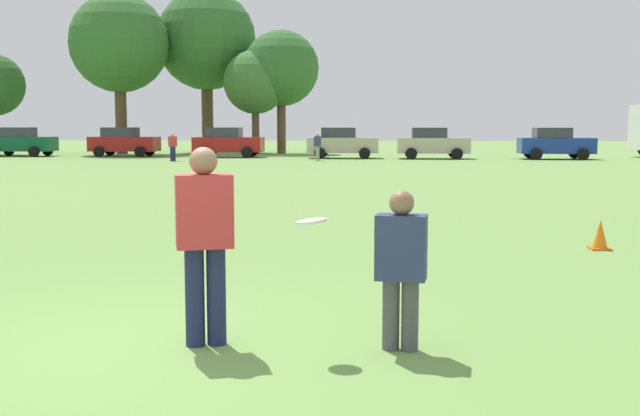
{
  "coord_description": "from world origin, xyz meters",
  "views": [
    {
      "loc": [
        2.05,
        -6.51,
        1.98
      ],
      "look_at": [
        1.46,
        3.05,
        0.94
      ],
      "focal_mm": 42.99,
      "sensor_mm": 36.0,
      "label": 1
    }
  ],
  "objects_px": {
    "bystander_sideline_watcher": "(317,145)",
    "bystander_far_jogger": "(173,145)",
    "parked_car_mid_left": "(124,142)",
    "parked_car_mid_right": "(342,143)",
    "player_thrower": "(205,235)",
    "parked_car_far_right": "(555,143)",
    "player_defender": "(401,262)",
    "parked_car_near_right": "(432,143)",
    "parked_car_center": "(228,142)",
    "frisbee": "(311,221)",
    "traffic_cone": "(600,235)",
    "parked_car_near_left": "(20,142)"
  },
  "relations": [
    {
      "from": "parked_car_center",
      "to": "bystander_sideline_watcher",
      "type": "height_order",
      "value": "parked_car_center"
    },
    {
      "from": "player_defender",
      "to": "parked_car_near_left",
      "type": "bearing_deg",
      "value": 118.67
    },
    {
      "from": "parked_car_near_left",
      "to": "parked_car_near_right",
      "type": "relative_size",
      "value": 1.0
    },
    {
      "from": "frisbee",
      "to": "bystander_sideline_watcher",
      "type": "height_order",
      "value": "bystander_sideline_watcher"
    },
    {
      "from": "player_thrower",
      "to": "traffic_cone",
      "type": "distance_m",
      "value": 7.69
    },
    {
      "from": "parked_car_far_right",
      "to": "parked_car_mid_right",
      "type": "bearing_deg",
      "value": 177.69
    },
    {
      "from": "player_thrower",
      "to": "parked_car_mid_right",
      "type": "height_order",
      "value": "parked_car_mid_right"
    },
    {
      "from": "player_defender",
      "to": "parked_car_mid_left",
      "type": "bearing_deg",
      "value": 110.91
    },
    {
      "from": "player_defender",
      "to": "parked_car_far_right",
      "type": "xyz_separation_m",
      "value": [
        10.57,
        38.53,
        0.14
      ]
    },
    {
      "from": "bystander_far_jogger",
      "to": "parked_car_center",
      "type": "bearing_deg",
      "value": 67.87
    },
    {
      "from": "parked_car_near_left",
      "to": "parked_car_center",
      "type": "xyz_separation_m",
      "value": [
        13.39,
        -0.61,
        0.0
      ]
    },
    {
      "from": "player_defender",
      "to": "bystander_far_jogger",
      "type": "relative_size",
      "value": 0.91
    },
    {
      "from": "parked_car_mid_right",
      "to": "bystander_far_jogger",
      "type": "relative_size",
      "value": 2.72
    },
    {
      "from": "player_defender",
      "to": "bystander_far_jogger",
      "type": "height_order",
      "value": "bystander_far_jogger"
    },
    {
      "from": "parked_car_near_right",
      "to": "player_thrower",
      "type": "bearing_deg",
      "value": -97.75
    },
    {
      "from": "parked_car_far_right",
      "to": "bystander_far_jogger",
      "type": "xyz_separation_m",
      "value": [
        -21.52,
        -3.65,
        -0.04
      ]
    },
    {
      "from": "parked_car_mid_left",
      "to": "bystander_far_jogger",
      "type": "bearing_deg",
      "value": -52.14
    },
    {
      "from": "parked_car_mid_left",
      "to": "parked_car_center",
      "type": "xyz_separation_m",
      "value": [
        6.78,
        -0.85,
        0.0
      ]
    },
    {
      "from": "bystander_far_jogger",
      "to": "player_defender",
      "type": "bearing_deg",
      "value": -72.58
    },
    {
      "from": "frisbee",
      "to": "parked_car_center",
      "type": "bearing_deg",
      "value": 101.36
    },
    {
      "from": "parked_car_far_right",
      "to": "parked_car_mid_left",
      "type": "bearing_deg",
      "value": 174.82
    },
    {
      "from": "player_thrower",
      "to": "parked_car_far_right",
      "type": "xyz_separation_m",
      "value": [
        12.32,
        38.48,
        -0.08
      ]
    },
    {
      "from": "bystander_sideline_watcher",
      "to": "traffic_cone",
      "type": "bearing_deg",
      "value": -77.86
    },
    {
      "from": "player_thrower",
      "to": "parked_car_center",
      "type": "height_order",
      "value": "parked_car_center"
    },
    {
      "from": "player_thrower",
      "to": "bystander_far_jogger",
      "type": "height_order",
      "value": "player_thrower"
    },
    {
      "from": "parked_car_mid_left",
      "to": "bystander_sideline_watcher",
      "type": "bearing_deg",
      "value": -22.39
    },
    {
      "from": "traffic_cone",
      "to": "bystander_sideline_watcher",
      "type": "distance_m",
      "value": 30.71
    },
    {
      "from": "player_thrower",
      "to": "parked_car_near_left",
      "type": "height_order",
      "value": "parked_car_near_left"
    },
    {
      "from": "parked_car_near_left",
      "to": "bystander_far_jogger",
      "type": "distance_m",
      "value": 12.69
    },
    {
      "from": "player_defender",
      "to": "parked_car_far_right",
      "type": "height_order",
      "value": "parked_car_far_right"
    },
    {
      "from": "parked_car_center",
      "to": "bystander_far_jogger",
      "type": "relative_size",
      "value": 2.72
    },
    {
      "from": "parked_car_center",
      "to": "parked_car_mid_right",
      "type": "xyz_separation_m",
      "value": [
        7.07,
        -1.03,
        0.0
      ]
    },
    {
      "from": "traffic_cone",
      "to": "parked_car_near_left",
      "type": "relative_size",
      "value": 0.11
    },
    {
      "from": "frisbee",
      "to": "parked_car_near_left",
      "type": "distance_m",
      "value": 46.03
    },
    {
      "from": "frisbee",
      "to": "bystander_far_jogger",
      "type": "distance_m",
      "value": 36.38
    },
    {
      "from": "frisbee",
      "to": "parked_car_mid_left",
      "type": "height_order",
      "value": "parked_car_mid_left"
    },
    {
      "from": "traffic_cone",
      "to": "parked_car_mid_right",
      "type": "bearing_deg",
      "value": 98.86
    },
    {
      "from": "frisbee",
      "to": "parked_car_near_right",
      "type": "xyz_separation_m",
      "value": [
        4.3,
        38.73,
        -0.22
      ]
    },
    {
      "from": "bystander_sideline_watcher",
      "to": "bystander_far_jogger",
      "type": "distance_m",
      "value": 7.95
    },
    {
      "from": "bystander_far_jogger",
      "to": "traffic_cone",
      "type": "bearing_deg",
      "value": -63.8
    },
    {
      "from": "parked_car_mid_left",
      "to": "parked_car_center",
      "type": "height_order",
      "value": "same"
    },
    {
      "from": "player_defender",
      "to": "frisbee",
      "type": "xyz_separation_m",
      "value": [
        -0.78,
        -0.05,
        0.36
      ]
    },
    {
      "from": "parked_car_near_right",
      "to": "parked_car_center",
      "type": "bearing_deg",
      "value": 173.62
    },
    {
      "from": "parked_car_mid_right",
      "to": "player_defender",
      "type": "bearing_deg",
      "value": -87.39
    },
    {
      "from": "player_defender",
      "to": "parked_car_near_right",
      "type": "height_order",
      "value": "parked_car_near_right"
    },
    {
      "from": "parked_car_near_right",
      "to": "parked_car_far_right",
      "type": "distance_m",
      "value": 7.06
    },
    {
      "from": "parked_car_mid_left",
      "to": "parked_car_mid_right",
      "type": "bearing_deg",
      "value": -7.71
    },
    {
      "from": "parked_car_mid_right",
      "to": "parked_car_mid_left",
      "type": "bearing_deg",
      "value": 172.29
    },
    {
      "from": "parked_car_mid_right",
      "to": "parked_car_near_left",
      "type": "bearing_deg",
      "value": 175.42
    },
    {
      "from": "traffic_cone",
      "to": "parked_car_near_right",
      "type": "height_order",
      "value": "parked_car_near_right"
    }
  ]
}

